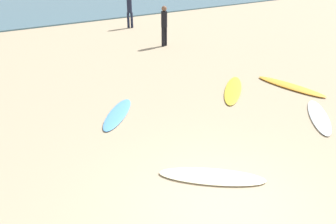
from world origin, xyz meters
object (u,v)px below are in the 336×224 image
at_px(surfboard_4, 233,90).
at_px(beachgoer_far, 164,24).
at_px(surfboard_1, 212,176).
at_px(surfboard_5, 319,117).
at_px(beachgoer_near, 130,10).
at_px(surfboard_0, 290,86).
at_px(surfboard_3, 118,114).

height_order(surfboard_4, beachgoer_far, beachgoer_far).
height_order(surfboard_1, surfboard_5, same).
bearing_deg(surfboard_4, beachgoer_far, 126.55).
bearing_deg(beachgoer_near, surfboard_5, 110.92).
height_order(surfboard_4, surfboard_5, surfboard_4).
bearing_deg(surfboard_4, surfboard_1, -90.75).
distance_m(beachgoer_near, beachgoer_far, 4.46).
distance_m(surfboard_4, surfboard_5, 2.79).
bearing_deg(surfboard_0, beachgoer_far, 87.97).
distance_m(surfboard_0, surfboard_5, 2.22).
height_order(surfboard_3, surfboard_5, surfboard_5).
bearing_deg(beachgoer_far, surfboard_0, 74.62).
bearing_deg(surfboard_1, surfboard_4, -7.51).
bearing_deg(beachgoer_far, surfboard_3, 26.20).
bearing_deg(surfboard_0, surfboard_1, -163.93).
bearing_deg(beachgoer_near, surfboard_0, 116.13).
xyz_separation_m(surfboard_1, surfboard_3, (-0.32, 3.65, -0.00)).
bearing_deg(surfboard_0, surfboard_5, -129.31).
relative_size(beachgoer_near, beachgoer_far, 0.98).
bearing_deg(surfboard_3, beachgoer_near, 103.09).
xyz_separation_m(beachgoer_near, beachgoer_far, (-0.54, -4.42, 0.02)).
distance_m(surfboard_1, beachgoer_near, 14.52).
bearing_deg(surfboard_4, surfboard_0, 22.61).
bearing_deg(surfboard_5, surfboard_3, -169.74).
height_order(surfboard_0, surfboard_1, surfboard_0).
xyz_separation_m(surfboard_1, beachgoer_far, (4.77, 9.06, 1.00)).
bearing_deg(surfboard_5, surfboard_0, 103.59).
xyz_separation_m(surfboard_4, beachgoer_near, (1.73, 10.32, 0.98)).
bearing_deg(beachgoer_near, surfboard_1, 94.28).
bearing_deg(surfboard_1, surfboard_3, 46.10).
bearing_deg(surfboard_3, beachgoer_far, 89.63).
bearing_deg(surfboard_4, surfboard_3, -139.32).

